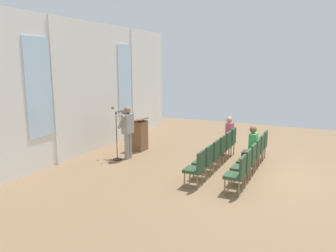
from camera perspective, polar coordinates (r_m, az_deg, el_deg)
name	(u,v)px	position (r m, az deg, el deg)	size (l,w,h in m)	color
ground_plane	(262,176)	(9.55, 15.99, -8.28)	(15.37, 15.37, 0.00)	#846647
rear_partition	(88,88)	(11.58, -13.64, 6.44)	(10.96, 0.14, 4.44)	silver
speaker	(127,129)	(10.62, -7.08, -0.44)	(0.50, 0.69, 1.70)	gray
mic_stand	(117,150)	(10.67, -8.83, -4.06)	(0.28, 0.28, 1.55)	black
lectern	(140,135)	(11.67, -4.94, -1.56)	(0.60, 0.48, 1.16)	brown
chair_r0_c0	(197,167)	(8.26, 4.98, -7.05)	(0.46, 0.44, 0.94)	olive
chair_r0_c1	(205,160)	(8.82, 6.43, -5.88)	(0.46, 0.44, 0.94)	olive
chair_r0_c2	(212,154)	(9.40, 7.71, -4.85)	(0.46, 0.44, 0.94)	olive
chair_r0_c3	(219,149)	(9.98, 8.83, -3.94)	(0.46, 0.44, 0.94)	olive
chair_r0_c4	(225,144)	(10.56, 9.83, -3.13)	(0.46, 0.44, 0.94)	olive
chair_r0_c5	(230,140)	(11.15, 10.72, -2.41)	(0.46, 0.44, 0.94)	olive
audience_r0_c5	(228,134)	(11.13, 10.35, -1.35)	(0.36, 0.39, 1.33)	#2D2D33
chair_r1_c0	(238,173)	(7.97, 11.97, -7.91)	(0.46, 0.44, 0.94)	olive
chair_r1_c1	(244,165)	(8.56, 12.98, -6.64)	(0.46, 0.44, 0.94)	olive
chair_r1_c2	(249,159)	(9.15, 13.86, -5.52)	(0.46, 0.44, 0.94)	olive
chair_r1_c3	(254,153)	(9.74, 14.64, -4.54)	(0.46, 0.44, 0.94)	olive
audience_r1_c3	(251,146)	(9.71, 14.22, -3.37)	(0.36, 0.39, 1.32)	#2D2D33
chair_r1_c4	(258,148)	(10.34, 15.32, -3.67)	(0.46, 0.44, 0.94)	olive
chair_r1_c5	(262,143)	(10.95, 15.92, -2.90)	(0.46, 0.44, 0.94)	olive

